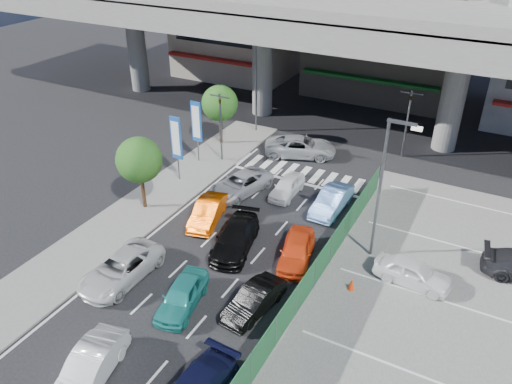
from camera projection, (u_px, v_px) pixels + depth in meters
The scene contains 28 objects.
ground at pixel (203, 278), 25.70m from camera, with size 120.00×120.00×0.00m, color black.
parking_lot at pixel (430, 327), 22.74m from camera, with size 12.00×28.00×0.06m, color #5B5B58.
sidewalk_left at pixel (145, 207), 31.55m from camera, with size 4.00×30.00×0.12m, color #5B5B58.
fence_run at pixel (307, 286), 23.85m from camera, with size 0.16×22.00×1.80m, color #1E582F, non-canonical shape.
expressway at pixel (356, 23), 38.01m from camera, with size 64.00×14.00×10.75m.
building_west at pixel (239, 12), 53.24m from camera, with size 12.00×10.90×13.00m.
building_center at pixel (391, 15), 47.01m from camera, with size 14.00×10.90×15.00m.
traffic_light_left at pixel (220, 111), 35.36m from camera, with size 1.60×1.24×5.20m.
traffic_light_right at pixel (409, 107), 35.94m from camera, with size 1.60×1.24×5.20m.
street_lamp_right at pixel (384, 179), 24.94m from camera, with size 1.65×0.22×8.00m.
street_lamp_left at pixel (258, 76), 39.55m from camera, with size 1.65×0.22×8.00m.
signboard_near at pixel (176, 140), 33.15m from camera, with size 0.80×0.14×4.70m.
signboard_far at pixel (197, 123), 35.60m from camera, with size 0.80×0.14×4.70m.
tree_near at pixel (139, 160), 29.87m from camera, with size 2.80×2.80×4.80m.
tree_far at pixel (220, 103), 38.19m from camera, with size 2.80×2.80×4.80m.
hatch_white_back_mid at pixel (89, 367), 19.94m from camera, with size 1.46×4.19×1.38m, color white.
sedan_white_mid_left at pixel (121, 269), 25.31m from camera, with size 2.26×4.91×1.36m, color silver.
taxi_teal_mid at pixel (182, 296), 23.62m from camera, with size 1.55×3.86×1.32m, color teal.
hatch_black_mid_right at pixel (254, 300), 23.41m from camera, with size 1.30×3.73×1.23m, color black.
taxi_orange_left at pixel (208, 212), 29.94m from camera, with size 1.41×4.04×1.33m, color #F75600.
sedan_black_mid at pixel (235, 238), 27.59m from camera, with size 1.93×4.76×1.38m, color black.
taxi_orange_right at pixel (297, 250), 26.62m from camera, with size 1.63×4.05×1.38m, color #E74115.
wagon_silver_front_left at pixel (240, 184), 32.90m from camera, with size 2.18×4.73×1.32m, color #ADAEB5.
sedan_white_front_mid at pixel (287, 187), 32.71m from camera, with size 1.43×3.56×1.21m, color white.
kei_truck_front_right at pixel (332, 201), 31.00m from camera, with size 1.46×4.19×1.38m, color #6D9BE8.
crossing_wagon_silver at pixel (301, 147), 37.70m from camera, with size 2.47×5.35×1.49m, color #A6A8AD.
parked_sedan_white at pixel (413, 272), 24.99m from camera, with size 1.56×3.87×1.32m, color white.
traffic_cone at pixel (352, 284), 24.73m from camera, with size 0.34×0.34×0.66m, color red.
Camera 1 is at (11.76, -16.30, 16.84)m, focal length 35.00 mm.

